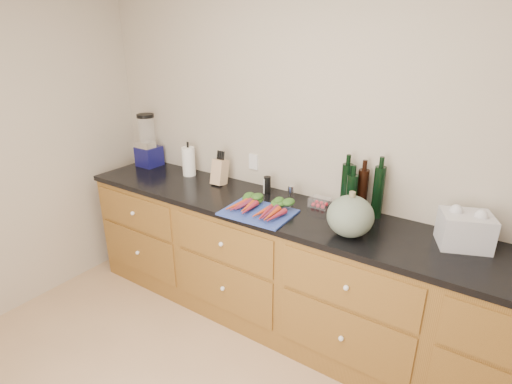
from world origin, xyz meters
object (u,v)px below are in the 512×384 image
Objects in this scene: knife_block at (220,172)px; carrots at (262,206)px; blender_appliance at (148,144)px; cutting_board at (258,212)px; tomato_box at (320,202)px; paper_towel at (189,161)px; squash at (350,216)px.

carrots is at bearing -24.34° from knife_block.
blender_appliance is 0.83m from knife_block.
tomato_box is (0.29, 0.33, 0.03)m from cutting_board.
paper_towel reaches higher than cutting_board.
cutting_board is 0.05m from carrots.
paper_towel is at bearing 163.17° from carrots.
blender_appliance reaches higher than squash.
blender_appliance is at bearing 168.92° from carrots.
tomato_box is (0.86, 0.03, -0.07)m from knife_block.
knife_block is (0.35, -0.02, -0.02)m from paper_towel.
carrots is 1.43m from blender_appliance.
tomato_box is (1.20, 0.01, -0.09)m from paper_towel.
carrots reaches higher than cutting_board.
tomato_box is at bearing 0.43° from blender_appliance.
blender_appliance is at bearing 167.16° from cutting_board.
squash is at bearing -41.41° from tomato_box.
blender_appliance reaches higher than tomato_box.
cutting_board is 0.97m from paper_towel.
blender_appliance is (-1.39, 0.27, 0.17)m from carrots.
knife_block is (-0.56, 0.26, 0.06)m from carrots.
knife_block is at bearing -3.31° from paper_towel.
cutting_board is 3.37× the size of tomato_box.
tomato_box is (0.29, 0.29, -0.00)m from carrots.
cutting_board is at bearing -27.99° from knife_block.
cutting_board is 1.67× the size of squash.
squash reaches higher than knife_block.
cutting_board is at bearing -131.44° from tomato_box.
knife_block is at bearing 167.75° from squash.
tomato_box is (1.68, 0.01, -0.17)m from blender_appliance.
squash reaches higher than tomato_box.
carrots is 2.94× the size of tomato_box.
carrots is (0.00, 0.04, 0.03)m from cutting_board.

